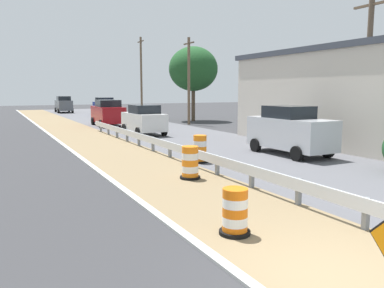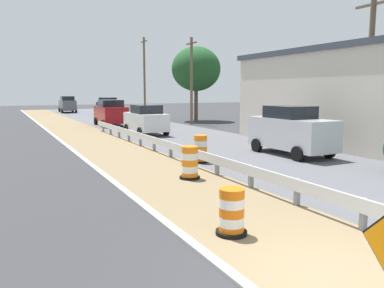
% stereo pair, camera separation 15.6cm
% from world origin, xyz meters
% --- Properties ---
extents(ground_plane, '(160.00, 160.00, 0.00)m').
position_xyz_m(ground_plane, '(0.00, 0.00, 0.00)').
color(ground_plane, '#333335').
extents(median_dirt_strip, '(3.64, 120.00, 0.01)m').
position_xyz_m(median_dirt_strip, '(0.62, 0.00, 0.00)').
color(median_dirt_strip, '#7F6B4C').
rests_on(median_dirt_strip, ground).
extents(traffic_barrel_nearest, '(0.65, 0.65, 0.96)m').
position_xyz_m(traffic_barrel_nearest, '(-0.34, 2.41, 0.43)').
color(traffic_barrel_nearest, orange).
rests_on(traffic_barrel_nearest, ground).
extents(traffic_barrel_close, '(0.69, 0.69, 1.10)m').
position_xyz_m(traffic_barrel_close, '(1.16, 7.33, 0.50)').
color(traffic_barrel_close, orange).
rests_on(traffic_barrel_close, ground).
extents(traffic_barrel_mid, '(0.68, 0.68, 1.13)m').
position_xyz_m(traffic_barrel_mid, '(2.85, 9.73, 0.51)').
color(traffic_barrel_mid, orange).
rests_on(traffic_barrel_mid, ground).
extents(car_lead_near_lane, '(2.09, 4.63, 2.20)m').
position_xyz_m(car_lead_near_lane, '(4.08, 50.45, 1.10)').
color(car_lead_near_lane, '#4C5156').
rests_on(car_lead_near_lane, ground).
extents(car_trailing_near_lane, '(2.00, 4.33, 2.24)m').
position_xyz_m(car_trailing_near_lane, '(7.50, 9.59, 1.12)').
color(car_trailing_near_lane, silver).
rests_on(car_trailing_near_lane, ground).
extents(car_lead_far_lane, '(2.26, 4.70, 2.18)m').
position_xyz_m(car_lead_far_lane, '(4.00, 27.92, 1.09)').
color(car_lead_far_lane, maroon).
rests_on(car_lead_far_lane, ground).
extents(car_mid_far_lane, '(2.21, 4.41, 2.12)m').
position_xyz_m(car_mid_far_lane, '(7.67, 42.71, 1.06)').
color(car_mid_far_lane, navy).
rests_on(car_mid_far_lane, ground).
extents(car_trailing_far_lane, '(2.02, 4.21, 2.00)m').
position_xyz_m(car_trailing_far_lane, '(4.42, 20.48, 1.00)').
color(car_trailing_far_lane, silver).
rests_on(car_trailing_far_lane, ground).
extents(roadside_shop_near, '(6.46, 12.49, 5.18)m').
position_xyz_m(roadside_shop_near, '(12.96, 11.30, 2.60)').
color(roadside_shop_near, beige).
rests_on(roadside_shop_near, ground).
extents(utility_pole_near, '(0.24, 1.80, 7.11)m').
position_xyz_m(utility_pole_near, '(10.22, 7.78, 3.71)').
color(utility_pole_near, brown).
rests_on(utility_pole_near, ground).
extents(utility_pole_mid, '(0.24, 1.80, 7.44)m').
position_xyz_m(utility_pole_mid, '(10.64, 25.97, 3.87)').
color(utility_pole_mid, brown).
rests_on(utility_pole_mid, ground).
extents(utility_pole_far, '(0.24, 1.80, 9.02)m').
position_xyz_m(utility_pole_far, '(10.98, 38.74, 4.67)').
color(utility_pole_far, brown).
rests_on(utility_pole_far, ground).
extents(tree_roadside, '(4.70, 4.70, 7.13)m').
position_xyz_m(tree_roadside, '(12.82, 29.30, 5.00)').
color(tree_roadside, '#4C3D2D').
rests_on(tree_roadside, ground).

